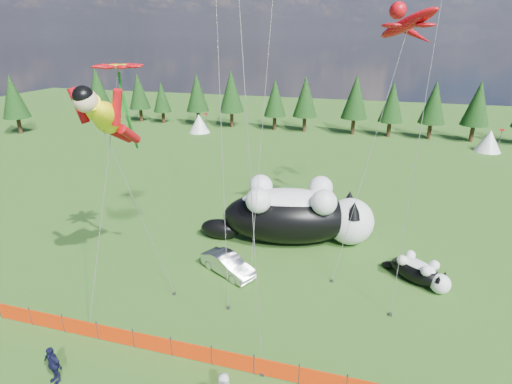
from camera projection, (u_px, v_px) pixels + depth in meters
ground at (215, 319)px, 21.19m from camera, size 160.00×160.00×0.00m
safety_fence at (191, 352)px, 18.32m from camera, size 22.06×0.06×1.10m
tree_line at (322, 106)px, 60.01m from camera, size 90.00×4.00×8.00m
festival_tents at (398, 135)px, 53.73m from camera, size 50.00×3.20×2.80m
cat_large at (296, 214)px, 28.49m from camera, size 12.45×6.19×4.53m
cat_small at (419, 271)px, 24.06m from camera, size 3.88×3.16×1.60m
car at (228, 264)px, 25.04m from camera, size 4.03×3.02×1.27m
spectator_c at (53, 364)px, 17.08m from camera, size 1.16×0.76×1.82m
superhero_kite at (107, 118)px, 19.44m from camera, size 5.61×5.75×12.35m
gecko_kite at (408, 24)px, 24.22m from camera, size 6.61×10.17×16.67m
flower_kite at (118, 69)px, 20.41m from camera, size 3.19×6.79×13.44m
diamond_kite_d at (273, 1)px, 25.70m from camera, size 0.95×7.56×18.43m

